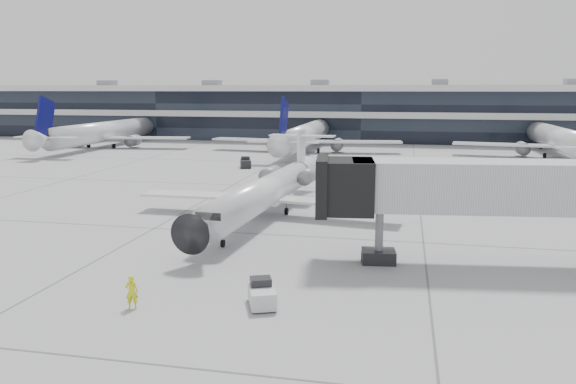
% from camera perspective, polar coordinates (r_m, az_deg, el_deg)
% --- Properties ---
extents(ground, '(220.00, 220.00, 0.00)m').
position_cam_1_polar(ground, '(40.89, -0.58, -4.41)').
color(ground, gray).
rests_on(ground, ground).
extents(terminal, '(170.00, 22.00, 10.00)m').
position_cam_1_polar(terminal, '(121.02, 7.84, 7.76)').
color(terminal, black).
rests_on(terminal, ground).
extents(bg_jet_left, '(32.00, 40.00, 9.60)m').
position_cam_1_polar(bg_jet_left, '(108.31, -17.92, 4.39)').
color(bg_jet_left, silver).
rests_on(bg_jet_left, ground).
extents(bg_jet_center, '(32.00, 40.00, 9.60)m').
position_cam_1_polar(bg_jet_center, '(95.62, 1.80, 4.15)').
color(bg_jet_center, silver).
rests_on(bg_jet_center, ground).
extents(bg_jet_right, '(32.00, 40.00, 9.60)m').
position_cam_1_polar(bg_jet_right, '(97.08, 25.78, 3.21)').
color(bg_jet_right, silver).
rests_on(bg_jet_right, ground).
extents(regional_jet, '(22.23, 27.78, 6.41)m').
position_cam_1_polar(regional_jet, '(46.41, -2.16, 0.14)').
color(regional_jet, silver).
rests_on(regional_jet, ground).
extents(jet_bridge, '(20.40, 6.23, 6.55)m').
position_cam_1_polar(jet_bridge, '(35.35, 21.41, 0.41)').
color(jet_bridge, silver).
rests_on(jet_bridge, ground).
extents(ramp_worker, '(0.69, 0.54, 1.67)m').
position_cam_1_polar(ramp_worker, '(28.52, -15.59, -9.74)').
color(ramp_worker, yellow).
rests_on(ramp_worker, ground).
extents(baggage_tug, '(1.87, 2.34, 1.30)m').
position_cam_1_polar(baggage_tug, '(27.92, -2.68, -10.35)').
color(baggage_tug, silver).
rests_on(baggage_tug, ground).
extents(traffic_cone, '(0.44, 0.44, 0.60)m').
position_cam_1_polar(traffic_cone, '(52.39, -6.86, -0.86)').
color(traffic_cone, '#F1490C').
rests_on(traffic_cone, ground).
extents(far_tug, '(2.04, 2.60, 1.45)m').
position_cam_1_polar(far_tug, '(75.90, -4.33, 2.97)').
color(far_tug, black).
rests_on(far_tug, ground).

